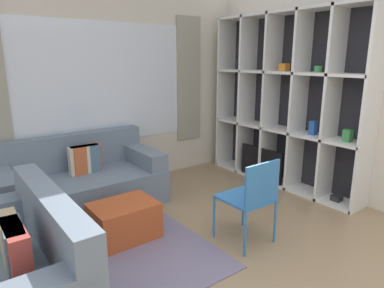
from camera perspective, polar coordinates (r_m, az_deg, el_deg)
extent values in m
cube|color=beige|center=(4.84, -14.47, 8.56)|extent=(5.64, 0.07, 2.70)
cube|color=white|center=(4.79, -14.35, 9.72)|extent=(2.44, 0.01, 1.60)
cube|color=#9E9984|center=(5.47, -0.56, 10.66)|extent=(0.44, 0.03, 1.90)
cube|color=beige|center=(5.00, 18.85, 8.43)|extent=(0.07, 4.42, 2.70)
cube|color=slate|center=(3.55, -17.59, -16.70)|extent=(2.10, 2.23, 0.01)
cube|color=#232328|center=(5.10, 16.41, 6.95)|extent=(0.02, 2.38, 2.39)
cube|color=white|center=(4.34, 27.62, 4.71)|extent=(0.38, 0.04, 2.39)
cube|color=white|center=(4.56, 22.23, 5.66)|extent=(0.38, 0.04, 2.39)
cube|color=white|center=(4.82, 17.37, 6.48)|extent=(0.38, 0.04, 2.39)
cube|color=white|center=(5.11, 13.01, 7.16)|extent=(0.38, 0.04, 2.39)
cube|color=white|center=(5.42, 9.14, 7.74)|extent=(0.38, 0.04, 2.39)
cube|color=white|center=(5.76, 5.69, 8.22)|extent=(0.38, 0.04, 2.39)
cube|color=white|center=(5.23, 14.30, -6.03)|extent=(0.38, 2.38, 0.04)
cube|color=white|center=(5.02, 14.84, 2.33)|extent=(0.38, 2.38, 0.04)
cube|color=white|center=(4.93, 15.43, 11.43)|extent=(0.38, 2.38, 0.04)
cube|color=white|center=(4.96, 16.06, 20.43)|extent=(0.38, 2.38, 0.04)
cube|color=black|center=(5.18, 11.45, -3.16)|extent=(0.04, 0.76, 0.46)
cube|color=black|center=(5.26, 11.48, -5.38)|extent=(0.10, 0.24, 0.03)
cylinder|color=#388947|center=(4.62, 20.26, 11.63)|extent=(0.10, 0.10, 0.08)
cube|color=#388947|center=(4.47, 24.51, 1.28)|extent=(0.09, 0.09, 0.15)
cube|color=orange|center=(4.92, 15.12, 12.25)|extent=(0.11, 0.11, 0.10)
cube|color=#232328|center=(4.73, 22.96, -8.27)|extent=(0.12, 0.12, 0.07)
cube|color=#2856A8|center=(4.70, 19.54, 2.53)|extent=(0.08, 0.08, 0.18)
cylinder|color=#232328|center=(5.53, 7.54, 13.04)|extent=(0.05, 0.05, 0.15)
cube|color=slate|center=(4.37, -17.77, -7.71)|extent=(1.91, 0.95, 0.41)
cube|color=slate|center=(4.59, -19.80, -1.21)|extent=(1.91, 0.18, 0.44)
cube|color=slate|center=(4.10, -29.19, -5.71)|extent=(0.24, 0.89, 0.21)
cube|color=slate|center=(4.59, -8.23, -2.00)|extent=(0.24, 0.89, 0.21)
cube|color=#C65B33|center=(4.38, -17.19, -2.41)|extent=(0.35, 0.15, 0.34)
cube|color=beige|center=(4.37, -17.65, -2.48)|extent=(0.34, 0.13, 0.34)
cube|color=slate|center=(4.38, -17.37, -2.44)|extent=(0.35, 0.14, 0.34)
cube|color=slate|center=(2.76, -22.38, -11.63)|extent=(0.18, 1.61, 0.44)
cube|color=slate|center=(2.59, -27.39, -15.28)|extent=(0.14, 0.35, 0.34)
cube|color=#AD3D33|center=(2.53, -27.11, -15.95)|extent=(0.12, 0.34, 0.34)
cube|color=tan|center=(2.71, -27.93, -13.98)|extent=(0.14, 0.35, 0.34)
cube|color=#B74C23|center=(3.60, -11.25, -12.47)|extent=(0.63, 0.47, 0.38)
cylinder|color=#3375B7|center=(3.80, 8.52, -10.33)|extent=(0.02, 0.02, 0.44)
cylinder|color=#3375B7|center=(3.54, 3.68, -12.12)|extent=(0.02, 0.02, 0.44)
cylinder|color=#3375B7|center=(3.54, 13.66, -12.50)|extent=(0.02, 0.02, 0.44)
cylinder|color=#3375B7|center=(3.26, 8.85, -14.71)|extent=(0.02, 0.02, 0.44)
cube|color=#3375B7|center=(3.43, 8.82, -8.89)|extent=(0.44, 0.46, 0.02)
cube|color=#3375B7|center=(3.22, 11.65, -6.52)|extent=(0.44, 0.02, 0.40)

